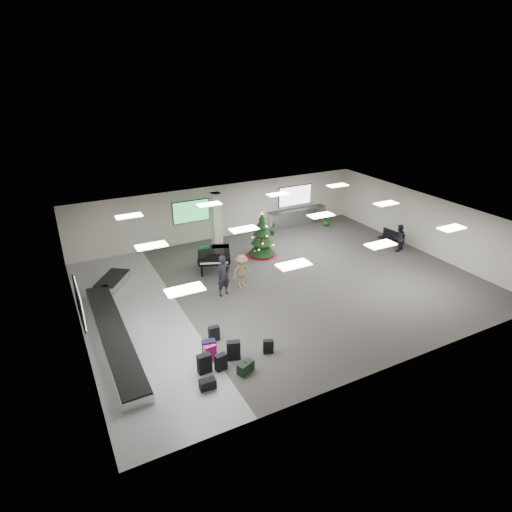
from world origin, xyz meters
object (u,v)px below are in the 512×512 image
christmas_tree (262,240)px  traveler_b (242,271)px  baggage_carousel (113,323)px  service_counter (297,217)px  potted_plant_right (326,219)px  pink_suitcase (210,353)px  traveler_bench (399,238)px  potted_plant_left (273,229)px  bench (392,238)px  traveler_a (224,276)px  grand_piano (214,255)px

christmas_tree → traveler_b: christmas_tree is taller
baggage_carousel → traveler_b: bearing=6.7°
service_counter → potted_plant_right: (1.64, -0.98, -0.11)m
pink_suitcase → christmas_tree: (5.95, 7.29, 0.53)m
traveler_bench → potted_plant_left: traveler_bench is taller
christmas_tree → bench: size_ratio=1.66×
traveler_a → pink_suitcase: bearing=-134.9°
traveler_b → potted_plant_left: size_ratio=2.14×
baggage_carousel → service_counter: (12.84, 6.73, 0.33)m
bench → service_counter: bearing=109.3°
baggage_carousel → traveler_a: (4.96, 0.42, 0.75)m
potted_plant_left → bench: bearing=-42.7°
christmas_tree → grand_piano: (-3.03, -0.56, -0.03)m
baggage_carousel → potted_plant_right: potted_plant_right is taller
potted_plant_right → pink_suitcase: bearing=-141.3°
pink_suitcase → traveler_b: 5.61m
christmas_tree → traveler_a: 4.77m
bench → potted_plant_left: size_ratio=1.99×
baggage_carousel → service_counter: size_ratio=2.40×
pink_suitcase → christmas_tree: bearing=46.1°
traveler_bench → potted_plant_left: 7.36m
potted_plant_left → service_counter: bearing=19.3°
pink_suitcase → christmas_tree: 9.42m
grand_piano → traveler_b: bearing=-57.0°
potted_plant_right → bench: bearing=-74.5°
traveler_a → potted_plant_right: traveler_a is taller
traveler_a → traveler_b: traveler_a is taller
grand_piano → bench: (10.21, -1.80, -0.31)m
pink_suitcase → potted_plant_right: (11.86, 9.50, 0.11)m
baggage_carousel → bench: bearing=4.3°
grand_piano → christmas_tree: bearing=32.1°
pink_suitcase → potted_plant_right: bearing=34.0°
potted_plant_left → traveler_bench: bearing=-47.0°
pink_suitcase → traveler_bench: size_ratio=0.44×
traveler_a → potted_plant_left: 7.91m
service_counter → grand_piano: size_ratio=1.65×
service_counter → grand_piano: 8.21m
potted_plant_left → traveler_b: bearing=-131.2°
pink_suitcase → service_counter: bearing=41.0°
grand_piano → potted_plant_left: grand_piano is taller
grand_piano → traveler_b: size_ratio=1.50×
pink_suitcase → potted_plant_left: potted_plant_left is taller
bench → traveler_bench: 0.68m
potted_plant_right → service_counter: bearing=149.3°
bench → traveler_b: traveler_b is taller
potted_plant_left → grand_piano: bearing=-149.7°
traveler_bench → baggage_carousel: bearing=-15.0°
bench → potted_plant_right: (-1.27, 4.57, -0.08)m
traveler_a → potted_plant_left: bearing=29.0°
bench → potted_plant_right: size_ratio=1.72×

